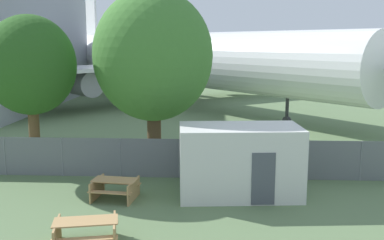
{
  "coord_description": "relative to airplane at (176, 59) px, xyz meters",
  "views": [
    {
      "loc": [
        1.53,
        -8.78,
        5.78
      ],
      "look_at": [
        0.39,
        12.77,
        2.0
      ],
      "focal_mm": 42.0,
      "sensor_mm": 36.0,
      "label": 1
    }
  ],
  "objects": [
    {
      "name": "picnic_bench_open_grass",
      "position": [
        0.02,
        -29.51,
        -3.67
      ],
      "size": [
        2.07,
        1.74,
        0.76
      ],
      "rotation": [
        0.0,
        0.0,
        0.21
      ],
      "color": "tan",
      "rests_on": "ground"
    },
    {
      "name": "perimeter_fence",
      "position": [
        2.15,
        -22.87,
        -3.3
      ],
      "size": [
        56.07,
        0.07,
        1.7
      ],
      "color": "slate",
      "rests_on": "ground"
    },
    {
      "name": "tree_left_of_cabin",
      "position": [
        0.88,
        -21.29,
        0.99
      ],
      "size": [
        5.35,
        5.35,
        8.11
      ],
      "color": "#4C3823",
      "rests_on": "ground"
    },
    {
      "name": "airplane",
      "position": [
        0.0,
        0.0,
        0.0
      ],
      "size": [
        36.13,
        40.05,
        13.52
      ],
      "rotation": [
        0.0,
        0.0,
        -0.85
      ],
      "color": "white",
      "rests_on": "ground"
    },
    {
      "name": "portable_cabin",
      "position": [
        4.62,
        -24.97,
        -2.81
      ],
      "size": [
        4.7,
        2.74,
        2.67
      ],
      "rotation": [
        0.0,
        0.0,
        0.09
      ],
      "color": "silver",
      "rests_on": "ground"
    },
    {
      "name": "picnic_bench_near_cabin",
      "position": [
        -0.01,
        -25.65,
        -3.68
      ],
      "size": [
        1.79,
        1.59,
        0.76
      ],
      "rotation": [
        0.0,
        0.0,
        -0.12
      ],
      "color": "tan",
      "rests_on": "ground"
    },
    {
      "name": "tree_behind_benches",
      "position": [
        -4.21,
        -22.61,
        0.61
      ],
      "size": [
        3.87,
        3.87,
        6.92
      ],
      "color": "brown",
      "rests_on": "ground"
    }
  ]
}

